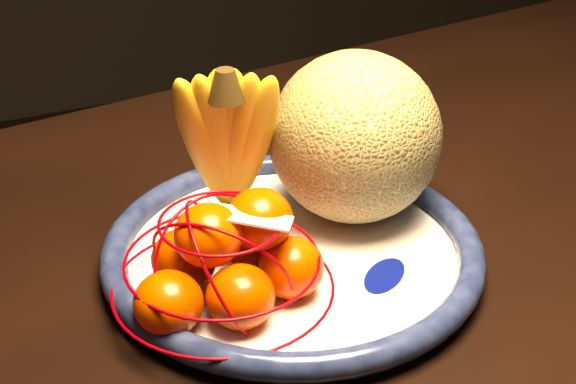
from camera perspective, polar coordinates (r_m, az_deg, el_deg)
name	(u,v)px	position (r m, az deg, el deg)	size (l,w,h in m)	color
dining_table	(364,337)	(0.84, 4.95, -9.35)	(1.63, 1.11, 0.76)	black
fruit_bowl	(293,252)	(0.78, 0.30, -3.91)	(0.34, 0.34, 0.03)	white
cantaloupe	(355,137)	(0.81, 4.35, 3.57)	(0.16, 0.16, 0.16)	olive
banana_bunch	(228,137)	(0.78, -3.92, 3.57)	(0.11, 0.12, 0.18)	yellow
mandarin_bag	(228,262)	(0.71, -3.90, -4.52)	(0.20, 0.20, 0.11)	#F24500
price_tag	(246,216)	(0.69, -2.72, -1.59)	(0.07, 0.03, 0.00)	white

